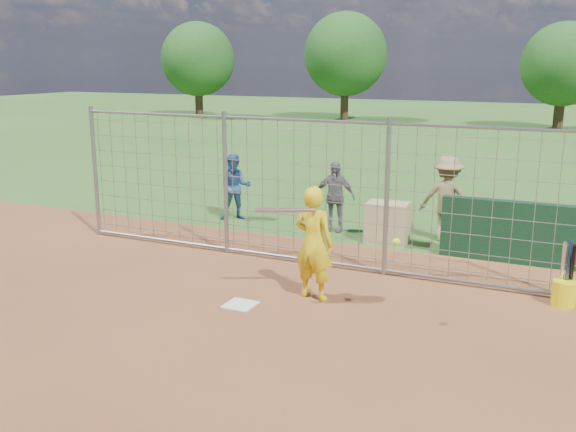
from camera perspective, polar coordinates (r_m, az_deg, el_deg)
The scene contains 13 objects.
ground at distance 9.60m, azimuth -3.66°, elevation -7.54°, with size 100.00×100.00×0.00m, color #2D591E.
infield_dirt at distance 7.35m, azimuth -15.25°, elevation -14.95°, with size 18.00×18.00×0.00m, color brown.
home_plate at distance 9.43m, azimuth -4.25°, elevation -7.87°, with size 0.43×0.43×0.02m, color silver.
dugout_wall at distance 11.85m, azimuth 19.68°, elevation -1.41°, with size 2.60×0.20×1.10m, color #11381E.
batter at distance 9.42m, azimuth 2.30°, elevation -2.43°, with size 0.62×0.41×1.71m, color yellow.
bystander_a at distance 14.29m, azimuth -4.71°, elevation 2.57°, with size 0.71×0.56×1.47m, color #294D7C.
bystander_b at distance 13.29m, azimuth 4.14°, elevation 1.76°, with size 0.86×0.36×1.47m, color slate.
bystander_c at distance 12.89m, azimuth 13.97°, elevation 1.51°, with size 1.09×0.63×1.69m, color olive.
equipment_bin at distance 12.60m, azimuth 8.83°, elevation -0.60°, with size 0.80×0.55×0.80m, color tan.
equipment_in_play at distance 8.94m, azimuth 2.03°, elevation -0.13°, with size 2.11×0.42×0.32m.
bucket_with_bats at distance 10.13m, azimuth 23.36°, elevation -6.04°, with size 0.34×0.39×0.98m.
backstop_fence at distance 10.97m, azimuth 1.21°, elevation 2.05°, with size 9.08×0.08×2.60m.
tree_line at distance 36.00m, azimuth 23.57°, elevation 12.92°, with size 44.66×6.72×6.48m.
Camera 1 is at (4.30, -7.85, 3.46)m, focal length 40.00 mm.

